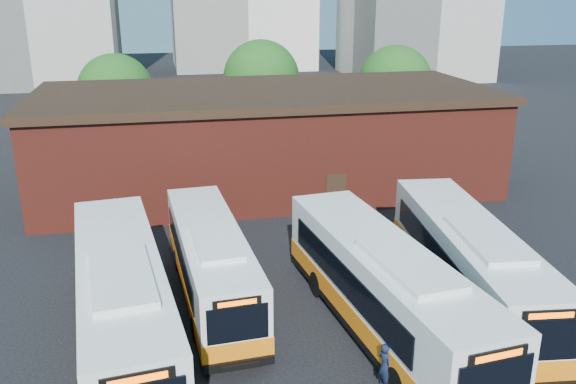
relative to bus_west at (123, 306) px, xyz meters
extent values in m
plane|color=black|center=(8.30, -2.04, -1.71)|extent=(220.00, 220.00, 0.00)
cube|color=white|center=(0.00, 0.04, 0.25)|extent=(4.40, 13.49, 3.15)
cube|color=orange|center=(0.00, 0.04, -0.66)|extent=(4.46, 13.55, 0.77)
cube|color=black|center=(0.00, 0.04, -1.21)|extent=(4.45, 13.54, 0.28)
cube|color=black|center=(0.80, -6.58, 1.47)|extent=(1.87, 0.29, 0.35)
cube|color=#FF5905|center=(0.81, -6.62, 1.47)|extent=(1.48, 0.20, 0.20)
cube|color=black|center=(-1.48, 0.30, 0.55)|extent=(1.30, 10.26, 1.16)
cube|color=black|center=(1.37, 0.65, 0.55)|extent=(1.30, 10.26, 1.16)
cube|color=white|center=(0.20, -1.60, 1.93)|extent=(2.46, 4.83, 0.24)
cylinder|color=black|center=(-1.70, 3.39, -1.16)|extent=(0.48, 1.14, 1.10)
cylinder|color=black|center=(0.83, 3.70, -1.16)|extent=(0.48, 1.14, 1.10)
cube|color=white|center=(3.42, 3.30, -0.01)|extent=(3.21, 11.60, 2.72)
cube|color=orange|center=(3.42, 3.30, -0.80)|extent=(3.26, 11.65, 0.67)
cube|color=black|center=(3.42, 3.30, -1.28)|extent=(3.25, 11.64, 0.24)
cube|color=black|center=(3.81, -2.44, 0.25)|extent=(2.07, 0.20, 1.29)
cube|color=black|center=(3.81, -2.45, 1.04)|extent=(1.62, 0.17, 0.31)
cube|color=#FF5905|center=(3.81, -2.48, 1.04)|extent=(1.29, 0.11, 0.17)
cube|color=black|center=(3.81, -2.50, -1.28)|extent=(2.44, 0.30, 0.31)
cube|color=black|center=(3.83, -2.72, -1.18)|extent=(1.41, 0.46, 0.06)
cube|color=black|center=(3.84, -2.89, -1.12)|extent=(1.38, 0.13, 0.17)
cube|color=black|center=(2.15, 3.60, 0.25)|extent=(0.66, 8.92, 1.00)
cube|color=black|center=(4.63, 3.77, 0.25)|extent=(0.66, 8.92, 1.00)
cube|color=white|center=(3.51, 1.87, 1.44)|extent=(1.93, 4.11, 0.21)
cylinder|color=black|center=(2.54, -0.01, -1.23)|extent=(0.37, 0.97, 0.96)
cylinder|color=black|center=(4.74, 0.14, -1.23)|extent=(0.37, 0.97, 0.96)
cylinder|color=black|center=(2.11, 6.28, -1.23)|extent=(0.37, 0.97, 0.96)
cylinder|color=black|center=(4.31, 6.43, -1.23)|extent=(0.37, 0.97, 0.96)
cube|color=white|center=(9.47, -0.88, 0.23)|extent=(4.24, 13.32, 3.11)
cube|color=orange|center=(9.47, -0.88, -0.67)|extent=(4.31, 13.38, 0.76)
cube|color=black|center=(9.47, -0.88, -1.22)|extent=(4.29, 13.37, 0.27)
cube|color=black|center=(10.21, -7.42, 0.53)|extent=(2.36, 0.33, 1.47)
cube|color=black|center=(10.21, -7.43, 1.43)|extent=(1.85, 0.27, 0.35)
cube|color=#FF5905|center=(10.21, -7.47, 1.43)|extent=(1.47, 0.19, 0.20)
cube|color=black|center=(8.01, -0.61, 0.53)|extent=(1.21, 10.15, 1.15)
cube|color=black|center=(10.83, -0.29, 0.53)|extent=(1.21, 10.15, 1.15)
cube|color=white|center=(9.65, -2.51, 1.89)|extent=(2.40, 4.77, 0.24)
cylinder|color=black|center=(8.63, -4.71, -1.16)|extent=(0.47, 1.12, 1.09)
cylinder|color=black|center=(11.14, -4.42, -1.16)|extent=(0.47, 1.12, 1.09)
cylinder|color=black|center=(7.82, 2.44, -1.16)|extent=(0.47, 1.12, 1.09)
cylinder|color=black|center=(10.32, 2.73, -1.16)|extent=(0.47, 1.12, 1.09)
cube|color=white|center=(13.68, 0.68, 0.18)|extent=(4.12, 12.97, 3.03)
cube|color=orange|center=(13.68, 0.68, -0.70)|extent=(4.18, 13.03, 0.74)
cube|color=black|center=(13.68, 0.68, -1.23)|extent=(4.17, 13.01, 0.27)
cube|color=black|center=(12.96, -5.69, 0.47)|extent=(2.29, 0.32, 1.43)
cube|color=black|center=(12.96, -5.70, 1.35)|extent=(1.80, 0.27, 0.34)
cube|color=#FF5905|center=(12.95, -5.73, 1.35)|extent=(1.43, 0.18, 0.19)
cube|color=black|center=(12.36, 1.25, 0.47)|extent=(1.17, 9.88, 1.12)
cube|color=black|center=(15.10, 0.94, 0.47)|extent=(1.17, 9.88, 1.12)
cube|color=white|center=(13.50, -0.91, 1.80)|extent=(2.33, 4.64, 0.23)
cylinder|color=black|center=(12.06, -2.77, -1.18)|extent=(0.46, 1.09, 1.06)
cylinder|color=black|center=(14.49, -3.05, -1.18)|extent=(0.46, 1.09, 1.06)
cylinder|color=black|center=(12.84, 4.19, -1.18)|extent=(0.46, 1.09, 1.06)
cylinder|color=black|center=(15.28, 3.91, -1.18)|extent=(0.46, 1.09, 1.06)
imported|color=#111931|center=(8.37, -4.10, -0.89)|extent=(0.56, 0.69, 1.65)
cube|color=maroon|center=(8.30, 17.96, 1.29)|extent=(28.00, 12.00, 6.00)
cube|color=black|center=(8.30, 17.96, 4.44)|extent=(28.60, 12.60, 0.50)
cube|color=black|center=(11.30, 11.93, -0.51)|extent=(1.20, 0.08, 2.40)
cylinder|color=#382314|center=(-1.70, 29.96, -0.36)|extent=(0.36, 0.36, 2.70)
sphere|color=#195016|center=(-1.70, 29.96, 2.94)|extent=(6.00, 6.00, 6.00)
cylinder|color=#382314|center=(10.30, 31.96, -0.23)|extent=(0.36, 0.36, 2.95)
sphere|color=#195016|center=(10.30, 31.96, 3.37)|extent=(6.56, 6.56, 6.56)
cylinder|color=#382314|center=(21.30, 28.96, -0.31)|extent=(0.36, 0.36, 2.81)
sphere|color=#195016|center=(21.30, 28.96, 3.13)|extent=(6.24, 6.24, 6.24)
camera|label=1|loc=(1.85, -20.01, 10.75)|focal=38.00mm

